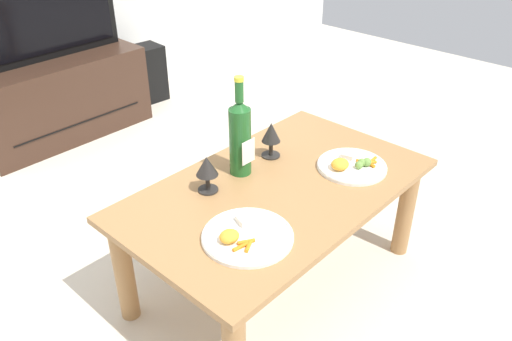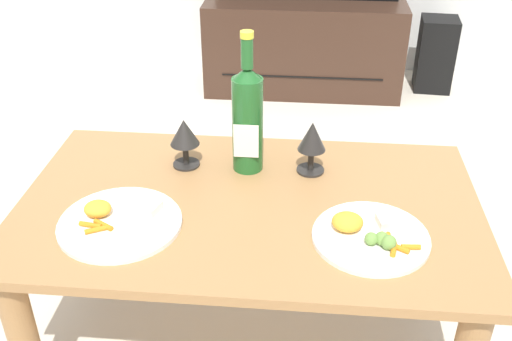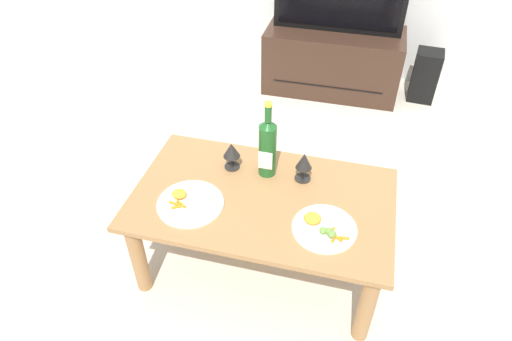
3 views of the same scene
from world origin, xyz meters
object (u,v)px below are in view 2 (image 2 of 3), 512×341
tv_stand (304,43)px  dinner_plate_left (119,221)px  floor_speaker (436,54)px  dinner_plate_right (370,235)px  dining_table (249,228)px  wine_bottle (248,116)px  goblet_left (184,135)px  goblet_right (312,139)px

tv_stand → dinner_plate_left: size_ratio=3.51×
floor_speaker → dinner_plate_right: 2.07m
dining_table → dinner_plate_left: (-0.29, -0.12, 0.09)m
wine_bottle → dining_table: bearing=-83.3°
goblet_left → dinner_plate_left: (-0.10, -0.29, -0.08)m
dining_table → tv_stand: 1.85m
dining_table → goblet_left: (-0.19, 0.16, 0.17)m
floor_speaker → wine_bottle: 1.93m
dining_table → wine_bottle: size_ratio=3.01×
dining_table → goblet_left: bearing=139.1°
floor_speaker → tv_stand: bearing=-173.8°
goblet_left → goblet_right: size_ratio=0.94×
floor_speaker → dinner_plate_right: size_ratio=1.45×
wine_bottle → dinner_plate_right: size_ratio=1.43×
floor_speaker → dinner_plate_right: dinner_plate_right is taller
wine_bottle → goblet_right: size_ratio=2.61×
goblet_right → wine_bottle: bearing=179.2°
dining_table → dinner_plate_right: 0.33m
tv_stand → dinner_plate_left: (-0.40, -1.96, 0.23)m
floor_speaker → goblet_left: goblet_left is taller
goblet_left → dinner_plate_left: bearing=-109.8°
dining_table → tv_stand: tv_stand is taller
goblet_left → goblet_right: bearing=0.0°
dining_table → tv_stand: size_ratio=1.13×
floor_speaker → goblet_right: size_ratio=2.64×
tv_stand → dinner_plate_left: dinner_plate_left is taller
goblet_left → dinner_plate_right: goblet_left is taller
dinner_plate_left → dining_table: bearing=22.8°
dinner_plate_left → dinner_plate_right: dinner_plate_right is taller
wine_bottle → dinner_plate_right: (0.31, -0.29, -0.14)m
goblet_right → dinner_plate_right: bearing=-64.5°
wine_bottle → dinner_plate_left: (-0.27, -0.29, -0.14)m
wine_bottle → floor_speaker: bearing=64.2°
floor_speaker → dinner_plate_left: size_ratio=1.33×
goblet_left → dinner_plate_right: bearing=-31.2°
dinner_plate_left → dinner_plate_right: size_ratio=1.09×
wine_bottle → dinner_plate_left: bearing=-133.4°
dinner_plate_right → dinner_plate_left: bearing=179.8°
wine_bottle → goblet_right: (0.17, -0.00, -0.06)m
goblet_right → goblet_left: bearing=180.0°
tv_stand → floor_speaker: tv_stand is taller
floor_speaker → dinner_plate_right: bearing=-100.2°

